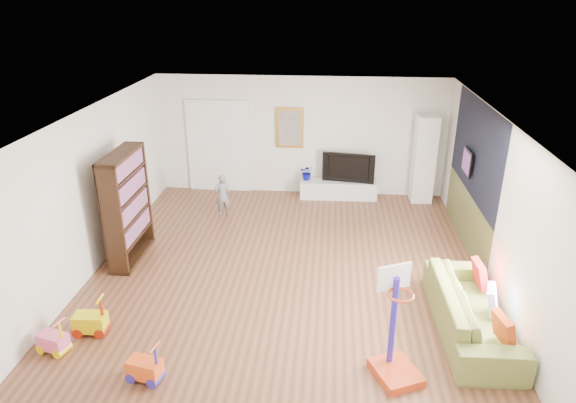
# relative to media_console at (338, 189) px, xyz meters

# --- Properties ---
(floor) EXTENTS (6.50, 7.50, 0.00)m
(floor) POSITION_rel_media_console_xyz_m (-0.89, -3.46, -0.20)
(floor) COLOR brown
(floor) RESTS_ON ground
(ceiling) EXTENTS (6.50, 7.50, 0.00)m
(ceiling) POSITION_rel_media_console_xyz_m (-0.89, -3.46, 2.50)
(ceiling) COLOR white
(ceiling) RESTS_ON ground
(wall_back) EXTENTS (6.50, 0.00, 2.70)m
(wall_back) POSITION_rel_media_console_xyz_m (-0.89, 0.29, 1.15)
(wall_back) COLOR silver
(wall_back) RESTS_ON ground
(wall_front) EXTENTS (6.50, 0.00, 2.70)m
(wall_front) POSITION_rel_media_console_xyz_m (-0.89, -7.21, 1.15)
(wall_front) COLOR silver
(wall_front) RESTS_ON ground
(wall_left) EXTENTS (0.00, 7.50, 2.70)m
(wall_left) POSITION_rel_media_console_xyz_m (-4.14, -3.46, 1.15)
(wall_left) COLOR white
(wall_left) RESTS_ON ground
(wall_right) EXTENTS (0.00, 7.50, 2.70)m
(wall_right) POSITION_rel_media_console_xyz_m (2.36, -3.46, 1.15)
(wall_right) COLOR silver
(wall_right) RESTS_ON ground
(navy_accent) EXTENTS (0.01, 3.20, 1.70)m
(navy_accent) POSITION_rel_media_console_xyz_m (2.35, -2.06, 1.65)
(navy_accent) COLOR black
(navy_accent) RESTS_ON wall_right
(olive_wainscot) EXTENTS (0.01, 3.20, 1.00)m
(olive_wainscot) POSITION_rel_media_console_xyz_m (2.35, -2.06, 0.30)
(olive_wainscot) COLOR brown
(olive_wainscot) RESTS_ON wall_right
(doorway) EXTENTS (1.45, 0.06, 2.10)m
(doorway) POSITION_rel_media_console_xyz_m (-2.79, 0.25, 0.85)
(doorway) COLOR white
(doorway) RESTS_ON ground
(painting_back) EXTENTS (0.62, 0.06, 0.92)m
(painting_back) POSITION_rel_media_console_xyz_m (-1.14, 0.25, 1.35)
(painting_back) COLOR gold
(painting_back) RESTS_ON wall_back
(artwork_right) EXTENTS (0.04, 0.56, 0.46)m
(artwork_right) POSITION_rel_media_console_xyz_m (2.28, -1.86, 1.35)
(artwork_right) COLOR #7F3F8C
(artwork_right) RESTS_ON wall_right
(media_console) EXTENTS (1.74, 0.48, 0.40)m
(media_console) POSITION_rel_media_console_xyz_m (0.00, 0.00, 0.00)
(media_console) COLOR silver
(media_console) RESTS_ON ground
(tall_cabinet) EXTENTS (0.47, 0.47, 1.95)m
(tall_cabinet) POSITION_rel_media_console_xyz_m (1.85, 0.00, 0.77)
(tall_cabinet) COLOR white
(tall_cabinet) RESTS_ON ground
(bookshelf) EXTENTS (0.35, 1.34, 1.95)m
(bookshelf) POSITION_rel_media_console_xyz_m (-3.68, -3.13, 0.77)
(bookshelf) COLOR black
(bookshelf) RESTS_ON ground
(sofa) EXTENTS (0.96, 2.35, 0.68)m
(sofa) POSITION_rel_media_console_xyz_m (1.83, -4.80, 0.14)
(sofa) COLOR olive
(sofa) RESTS_ON ground
(basketball_hoop) EXTENTS (0.72, 0.77, 1.48)m
(basketball_hoop) POSITION_rel_media_console_xyz_m (0.70, -5.82, 0.54)
(basketball_hoop) COLOR #BF3815
(basketball_hoop) RESTS_ON ground
(ride_on_yellow) EXTENTS (0.45, 0.29, 0.58)m
(ride_on_yellow) POSITION_rel_media_console_xyz_m (-3.45, -5.32, 0.09)
(ride_on_yellow) COLOR #D8CF07
(ride_on_yellow) RESTS_ON ground
(ride_on_orange) EXTENTS (0.45, 0.33, 0.55)m
(ride_on_orange) POSITION_rel_media_console_xyz_m (-2.38, -6.16, 0.07)
(ride_on_orange) COLOR #E55318
(ride_on_orange) RESTS_ON ground
(ride_on_pink) EXTENTS (0.43, 0.33, 0.51)m
(ride_on_pink) POSITION_rel_media_console_xyz_m (-3.77, -5.74, 0.05)
(ride_on_pink) COLOR #ED5A83
(ride_on_pink) RESTS_ON ground
(child) EXTENTS (0.39, 0.33, 0.91)m
(child) POSITION_rel_media_console_xyz_m (-2.43, -1.21, 0.25)
(child) COLOR slate
(child) RESTS_ON ground
(tv) EXTENTS (1.18, 0.33, 0.68)m
(tv) POSITION_rel_media_console_xyz_m (0.22, 0.06, 0.54)
(tv) COLOR black
(tv) RESTS_ON media_console
(vase_plant) EXTENTS (0.36, 0.33, 0.35)m
(vase_plant) POSITION_rel_media_console_xyz_m (-0.72, 0.02, 0.38)
(vase_plant) COLOR #060887
(vase_plant) RESTS_ON media_console
(pillow_left) EXTENTS (0.19, 0.41, 0.40)m
(pillow_left) POSITION_rel_media_console_xyz_m (2.04, -5.47, 0.33)
(pillow_left) COLOR #AC370F
(pillow_left) RESTS_ON sofa
(pillow_center) EXTENTS (0.20, 0.38, 0.37)m
(pillow_center) POSITION_rel_media_console_xyz_m (2.08, -4.81, 0.33)
(pillow_center) COLOR silver
(pillow_center) RESTS_ON sofa
(pillow_right) EXTENTS (0.13, 0.40, 0.40)m
(pillow_right) POSITION_rel_media_console_xyz_m (2.08, -4.12, 0.33)
(pillow_right) COLOR #AB161B
(pillow_right) RESTS_ON sofa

